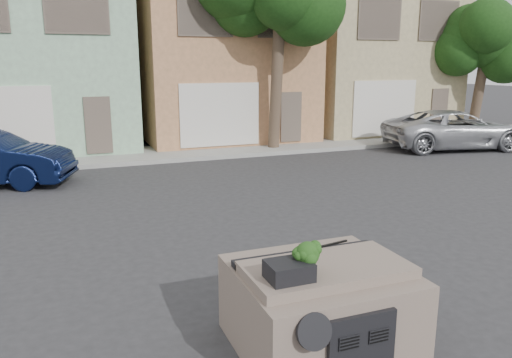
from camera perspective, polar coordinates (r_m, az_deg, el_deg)
ground_plane at (r=9.01m, az=-2.08°, el=-9.04°), size 120.00×120.00×0.00m
sidewalk at (r=18.88m, az=-12.69°, el=2.69°), size 40.00×3.00×0.15m
townhouse_mint at (r=22.40m, az=-23.95°, el=13.03°), size 7.20×8.20×7.55m
townhouse_tan at (r=23.38m, az=-4.73°, el=14.04°), size 7.20×8.20×7.55m
townhouse_beige at (r=26.53m, az=11.45°, el=13.73°), size 7.20×8.20×7.55m
silver_pickup at (r=21.73m, az=21.59°, el=3.23°), size 5.99×3.62×1.56m
tree_near at (r=19.32m, az=2.37°, el=15.67°), size 4.40×4.00×8.50m
tree_far at (r=25.05m, az=24.23°, el=11.12°), size 3.20×3.00×6.00m
car_dashboard at (r=6.28m, az=7.24°, el=-13.91°), size 2.00×1.80×1.12m
instrument_hump at (r=5.48m, az=3.79°, el=-10.41°), size 0.48×0.38×0.20m
wiper_arm at (r=6.48m, az=7.98°, el=-7.53°), size 0.69×0.15×0.02m
broccoli at (r=5.56m, az=5.89°, el=-9.00°), size 0.38×0.38×0.39m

